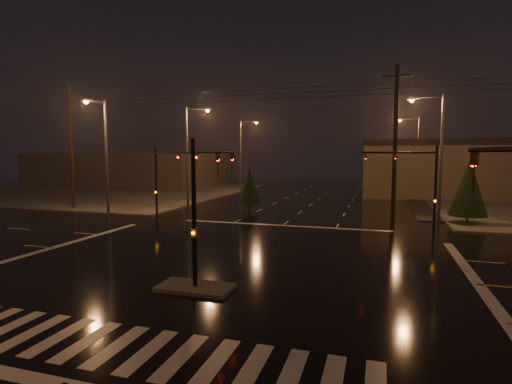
% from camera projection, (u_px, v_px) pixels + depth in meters
% --- Properties ---
extents(ground, '(140.00, 140.00, 0.00)m').
position_uv_depth(ground, '(231.00, 263.00, 19.80)').
color(ground, black).
rests_on(ground, ground).
extents(sidewalk_nw, '(36.00, 36.00, 0.12)m').
position_uv_depth(sidewalk_nw, '(110.00, 191.00, 57.17)').
color(sidewalk_nw, '#494741').
rests_on(sidewalk_nw, ground).
extents(median_island, '(3.00, 1.60, 0.15)m').
position_uv_depth(median_island, '(195.00, 287.00, 15.99)').
color(median_island, '#494741').
rests_on(median_island, ground).
extents(crosswalk, '(15.00, 2.60, 0.01)m').
position_uv_depth(crosswalk, '(117.00, 346.00, 11.24)').
color(crosswalk, beige).
rests_on(crosswalk, ground).
extents(stop_bar_far, '(16.00, 0.50, 0.01)m').
position_uv_depth(stop_bar_far, '(282.00, 225.00, 30.25)').
color(stop_bar_far, beige).
rests_on(stop_bar_far, ground).
extents(commercial_block, '(30.00, 18.00, 5.60)m').
position_uv_depth(commercial_block, '(129.00, 169.00, 69.80)').
color(commercial_block, '#403B38').
rests_on(commercial_block, ground).
extents(signal_mast_median, '(0.25, 4.59, 6.00)m').
position_uv_depth(signal_mast_median, '(204.00, 194.00, 16.52)').
color(signal_mast_median, black).
rests_on(signal_mast_median, ground).
extents(signal_mast_ne, '(4.84, 1.86, 6.00)m').
position_uv_depth(signal_mast_ne, '(420.00, 179.00, 26.27)').
color(signal_mast_ne, black).
rests_on(signal_mast_ne, ground).
extents(signal_mast_nw, '(4.84, 1.86, 6.00)m').
position_uv_depth(signal_mast_nw, '(165.00, 174.00, 31.88)').
color(signal_mast_nw, black).
rests_on(signal_mast_nw, ground).
extents(streetlight_1, '(2.77, 0.32, 10.00)m').
position_uv_depth(streetlight_1, '(190.00, 150.00, 39.66)').
color(streetlight_1, '#38383A').
rests_on(streetlight_1, ground).
extents(streetlight_2, '(2.77, 0.32, 10.00)m').
position_uv_depth(streetlight_2, '(243.00, 151.00, 54.87)').
color(streetlight_2, '#38383A').
rests_on(streetlight_2, ground).
extents(streetlight_3, '(2.77, 0.32, 10.00)m').
position_uv_depth(streetlight_3, '(437.00, 149.00, 31.15)').
color(streetlight_3, '#38383A').
rests_on(streetlight_3, ground).
extents(streetlight_4, '(2.77, 0.32, 10.00)m').
position_uv_depth(streetlight_4, '(416.00, 151.00, 50.17)').
color(streetlight_4, '#38383A').
rests_on(streetlight_4, ground).
extents(streetlight_5, '(0.32, 2.77, 10.00)m').
position_uv_depth(streetlight_5, '(104.00, 149.00, 34.60)').
color(streetlight_5, '#38383A').
rests_on(streetlight_5, ground).
extents(utility_pole_0, '(2.20, 0.32, 12.00)m').
position_uv_depth(utility_pole_0, '(71.00, 147.00, 39.02)').
color(utility_pole_0, black).
rests_on(utility_pole_0, ground).
extents(utility_pole_1, '(2.20, 0.32, 12.00)m').
position_uv_depth(utility_pole_1, '(395.00, 144.00, 30.16)').
color(utility_pole_1, black).
rests_on(utility_pole_1, ground).
extents(conifer_0, '(2.81, 2.81, 5.09)m').
position_uv_depth(conifer_0, '(469.00, 187.00, 30.37)').
color(conifer_0, black).
rests_on(conifer_0, ground).
extents(conifer_3, '(2.20, 2.20, 4.14)m').
position_uv_depth(conifer_3, '(249.00, 186.00, 37.25)').
color(conifer_3, black).
rests_on(conifer_3, ground).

